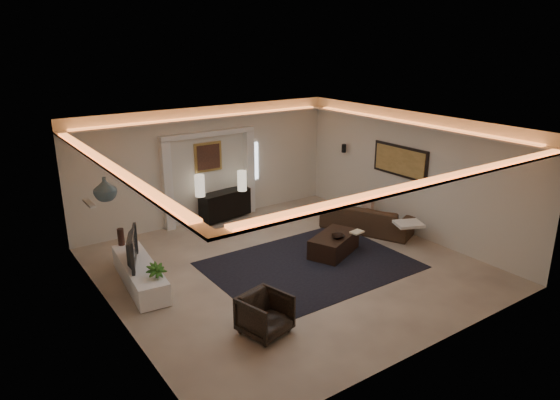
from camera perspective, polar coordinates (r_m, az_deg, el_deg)
floor at (r=10.43m, az=0.98°, el=-7.59°), size 7.00×7.00×0.00m
ceiling at (r=9.54m, az=1.08°, el=8.32°), size 7.00×7.00×0.00m
wall_back at (r=12.78m, az=-8.19°, el=4.01°), size 7.00×0.00×7.00m
wall_front at (r=7.52m, az=16.89°, el=-6.80°), size 7.00×0.00×7.00m
wall_left at (r=8.45m, az=-18.67°, el=-4.18°), size 0.00×7.00×7.00m
wall_right at (r=12.18m, az=14.54°, el=2.92°), size 0.00×7.00×7.00m
cove_soffit at (r=9.59m, az=1.07°, el=6.67°), size 7.00×7.00×0.04m
daylight_slit at (r=13.42m, az=-2.98°, el=4.41°), size 0.25×0.03×1.00m
area_rug at (r=10.50m, az=3.41°, el=-7.40°), size 4.00×3.00×0.01m
pilaster_left at (r=12.33m, az=-12.67°, el=1.55°), size 0.22×0.20×2.20m
pilaster_right at (r=13.32m, az=-3.51°, el=3.18°), size 0.22×0.20×2.20m
alcove_header at (r=12.52m, az=-8.14°, el=7.48°), size 2.52×0.20×0.12m
painting_frame at (r=12.71m, az=-8.17°, el=4.86°), size 0.74×0.04×0.74m
painting_canvas at (r=12.68m, az=-8.12°, el=4.84°), size 0.62×0.02×0.62m
art_panel_frame at (r=12.29m, az=13.49°, el=4.34°), size 0.04×1.64×0.74m
art_panel_gold at (r=12.27m, az=13.41°, el=4.32°), size 0.02×1.50×0.62m
wall_sconce at (r=13.54m, az=7.26°, el=5.85°), size 0.12×0.12×0.22m
wall_niche at (r=9.69m, az=-20.85°, el=-0.35°), size 0.10×0.55×0.04m
console at (r=13.00m, az=-6.25°, el=-0.49°), size 1.42×0.64×0.69m
lamp_left at (r=12.50m, az=-9.12°, el=1.94°), size 0.25×0.25×0.55m
lamp_right at (r=12.85m, az=-4.35°, el=2.56°), size 0.26×0.26×0.52m
media_ledge at (r=10.01m, az=-15.67°, el=-8.03°), size 0.78×2.28×0.42m
tv at (r=9.82m, az=-16.90°, el=-5.21°), size 1.06×0.55×0.63m
figurine at (r=10.79m, az=-17.63°, el=-3.87°), size 0.15×0.15×0.35m
ginger_jar at (r=9.63m, az=-19.25°, el=1.20°), size 0.52×0.52×0.44m
plant at (r=9.32m, az=-13.83°, el=-9.06°), size 0.47×0.47×0.69m
sofa at (r=12.36m, az=9.88°, el=-2.05°), size 2.33×1.69×0.64m
throw_blanket at (r=11.52m, az=14.39°, el=-2.64°), size 0.73×0.67×0.06m
throw_pillow at (r=12.82m, az=9.96°, el=-0.23°), size 0.12×0.36×0.35m
coffee_table at (r=11.01m, az=6.12°, el=-5.07°), size 1.39×1.11×0.46m
bowl at (r=10.78m, az=6.59°, el=-4.24°), size 0.34×0.34×0.07m
magazine at (r=11.12m, az=8.73°, el=-3.73°), size 0.31×0.24×0.03m
armchair at (r=8.14m, az=-1.72°, el=-12.87°), size 0.86×0.87×0.66m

